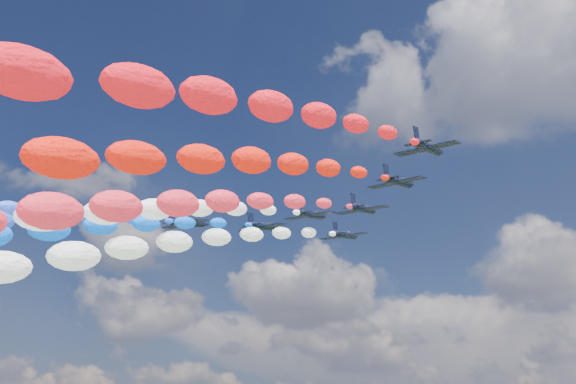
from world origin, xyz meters
The scene contains 13 objects.
jet_0 centered at (-31.29, -7.20, 88.56)m, with size 9.80×13.14×2.89m, color black, non-canonical shape.
jet_1 centered at (-23.53, 4.08, 88.56)m, with size 9.80×13.14×2.89m, color black, non-canonical shape.
jet_2 centered at (-11.82, 14.01, 88.56)m, with size 9.80×13.14×2.89m, color black, non-canonical shape.
jet_3 centered at (0.08, 12.43, 88.56)m, with size 9.80×13.14×2.89m, color black, non-canonical shape.
trail_3 centered at (0.08, -55.82, 65.83)m, with size 5.52×131.12×48.75m, color white, non-canonical shape.
jet_4 centered at (-0.76, 27.93, 88.56)m, with size 9.80×13.14×2.89m, color black, non-canonical shape.
trail_4 centered at (-0.76, -40.33, 65.83)m, with size 5.52×131.12×48.75m, color white, non-canonical shape.
jet_5 centered at (10.05, 14.54, 88.56)m, with size 9.80×13.14×2.89m, color black, non-canonical shape.
trail_5 centered at (10.05, -53.71, 65.83)m, with size 5.52×131.12×48.75m, color red, non-canonical shape.
jet_6 centered at (21.63, 4.63, 88.56)m, with size 9.80×13.14×2.89m, color black, non-canonical shape.
trail_6 centered at (21.63, -63.63, 65.83)m, with size 5.52×131.12×48.75m, color red, non-canonical shape.
jet_7 centered at (31.46, -6.45, 88.56)m, with size 9.80×13.14×2.89m, color black, non-canonical shape.
trail_7 centered at (31.46, -74.70, 65.83)m, with size 5.52×131.12×48.75m, color red, non-canonical shape.
Camera 1 is at (69.38, -108.63, 42.55)m, focal length 47.80 mm.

